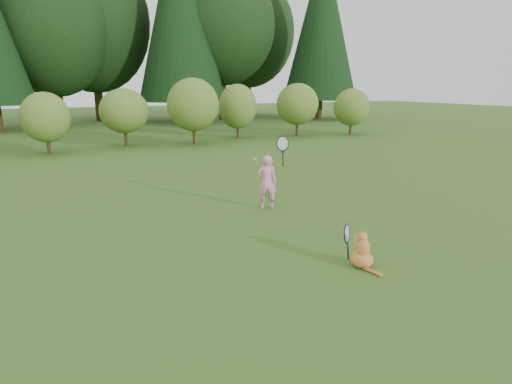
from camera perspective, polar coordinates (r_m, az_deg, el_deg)
name	(u,v)px	position (r m, az deg, el deg)	size (l,w,h in m)	color
ground	(267,244)	(7.28, 1.42, -6.90)	(100.00, 100.00, 0.00)	#265016
shrub_row	(124,114)	(19.30, -17.23, 9.90)	(28.00, 3.00, 2.80)	#566E22
woodland_backdrop	(86,0)	(29.58, -21.73, 22.70)	(48.00, 10.00, 15.00)	black
child	(267,181)	(9.15, 1.54, 1.51)	(0.70, 0.47, 1.75)	pink
cat	(362,248)	(6.51, 13.95, -7.29)	(0.50, 0.76, 0.75)	#D35228
tennis_ball	(255,159)	(8.86, -0.14, 4.39)	(0.06, 0.06, 0.06)	#C4DC19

